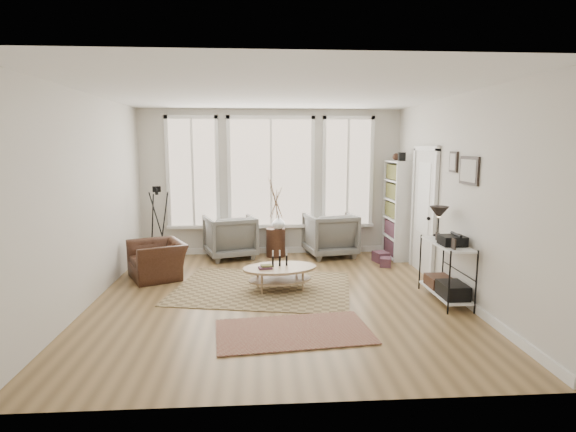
{
  "coord_description": "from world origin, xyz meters",
  "views": [
    {
      "loc": [
        -0.25,
        -6.28,
        2.18
      ],
      "look_at": [
        0.2,
        0.6,
        1.1
      ],
      "focal_mm": 28.0,
      "sensor_mm": 36.0,
      "label": 1
    }
  ],
  "objects": [
    {
      "name": "room",
      "position": [
        0.02,
        0.03,
        1.43
      ],
      "size": [
        5.5,
        5.54,
        2.9
      ],
      "color": "olive",
      "rests_on": "ground"
    },
    {
      "name": "bay_window",
      "position": [
        0.0,
        2.71,
        1.61
      ],
      "size": [
        4.14,
        0.12,
        2.24
      ],
      "color": "tan",
      "rests_on": "ground"
    },
    {
      "name": "door",
      "position": [
        2.57,
        1.15,
        1.12
      ],
      "size": [
        0.09,
        1.06,
        2.22
      ],
      "color": "silver",
      "rests_on": "ground"
    },
    {
      "name": "bookcase",
      "position": [
        2.44,
        2.23,
        0.96
      ],
      "size": [
        0.31,
        0.85,
        2.06
      ],
      "color": "white",
      "rests_on": "ground"
    },
    {
      "name": "low_shelf",
      "position": [
        2.38,
        -0.3,
        0.51
      ],
      "size": [
        0.38,
        1.08,
        1.3
      ],
      "color": "white",
      "rests_on": "ground"
    },
    {
      "name": "wall_art",
      "position": [
        2.58,
        -0.27,
        1.88
      ],
      "size": [
        0.04,
        0.88,
        0.44
      ],
      "color": "black",
      "rests_on": "ground"
    },
    {
      "name": "rug_main",
      "position": [
        -0.2,
        0.42,
        0.01
      ],
      "size": [
        2.97,
        2.45,
        0.01
      ],
      "primitive_type": "cube",
      "rotation": [
        0.0,
        0.0,
        -0.19
      ],
      "color": "brown",
      "rests_on": "ground"
    },
    {
      "name": "rug_runner",
      "position": [
        0.14,
        -1.27,
        0.01
      ],
      "size": [
        1.91,
        1.19,
        0.01
      ],
      "primitive_type": "cube",
      "rotation": [
        0.0,
        0.0,
        0.11
      ],
      "color": "maroon",
      "rests_on": "ground"
    },
    {
      "name": "coffee_table",
      "position": [
        0.05,
        0.33,
        0.28
      ],
      "size": [
        1.24,
        0.9,
        0.52
      ],
      "color": "tan",
      "rests_on": "ground"
    },
    {
      "name": "armchair_left",
      "position": [
        -0.82,
        2.41,
        0.42
      ],
      "size": [
        1.14,
        1.16,
        0.84
      ],
      "primitive_type": "imported",
      "rotation": [
        0.0,
        0.0,
        3.46
      ],
      "color": "slate",
      "rests_on": "ground"
    },
    {
      "name": "armchair_right",
      "position": [
        1.16,
        2.43,
        0.43
      ],
      "size": [
        1.09,
        1.11,
        0.87
      ],
      "primitive_type": "imported",
      "rotation": [
        0.0,
        0.0,
        3.33
      ],
      "color": "slate",
      "rests_on": "ground"
    },
    {
      "name": "side_table",
      "position": [
        0.08,
        2.45,
        0.76
      ],
      "size": [
        0.38,
        0.38,
        1.58
      ],
      "color": "#3D2318",
      "rests_on": "ground"
    },
    {
      "name": "vase",
      "position": [
        0.13,
        2.39,
        0.7
      ],
      "size": [
        0.31,
        0.31,
        0.26
      ],
      "primitive_type": "imported",
      "rotation": [
        0.0,
        0.0,
        -0.26
      ],
      "color": "silver",
      "rests_on": "side_table"
    },
    {
      "name": "accent_chair",
      "position": [
        -1.95,
        1.11,
        0.3
      ],
      "size": [
        1.2,
        1.14,
        0.6
      ],
      "primitive_type": "imported",
      "rotation": [
        0.0,
        0.0,
        -1.11
      ],
      "color": "#3D2318",
      "rests_on": "ground"
    },
    {
      "name": "tripod_camera",
      "position": [
        -2.11,
        1.99,
        0.67
      ],
      "size": [
        0.51,
        0.51,
        1.45
      ],
      "color": "black",
      "rests_on": "ground"
    },
    {
      "name": "book_stack_near",
      "position": [
        2.05,
        1.87,
        0.1
      ],
      "size": [
        0.3,
        0.35,
        0.19
      ],
      "primitive_type": "cube",
      "rotation": [
        0.0,
        0.0,
        0.24
      ],
      "color": "maroon",
      "rests_on": "ground"
    },
    {
      "name": "book_stack_far",
      "position": [
        2.05,
        1.55,
        0.08
      ],
      "size": [
        0.26,
        0.3,
        0.16
      ],
      "primitive_type": "cube",
      "rotation": [
        0.0,
        0.0,
        -0.3
      ],
      "color": "maroon",
      "rests_on": "ground"
    }
  ]
}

